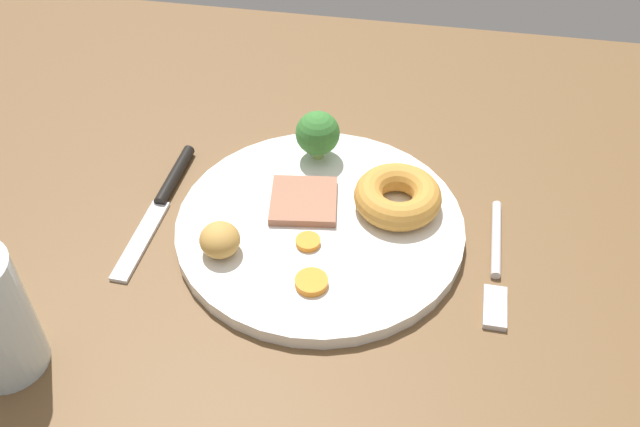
{
  "coord_description": "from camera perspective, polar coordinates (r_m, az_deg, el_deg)",
  "views": [
    {
      "loc": [
        -5.57,
        46.08,
        52.23
      ],
      "look_at": [
        2.71,
        -0.98,
        6.0
      ],
      "focal_mm": 40.08,
      "sensor_mm": 36.0,
      "label": 1
    }
  ],
  "objects": [
    {
      "name": "dining_table",
      "position": [
        0.69,
        2.09,
        -3.36
      ],
      "size": [
        120.0,
        84.0,
        3.6
      ],
      "primitive_type": "cube",
      "color": "brown",
      "rests_on": "ground"
    },
    {
      "name": "dinner_plate",
      "position": [
        0.68,
        -0.0,
        -1.03
      ],
      "size": [
        27.2,
        27.2,
        1.4
      ],
      "primitive_type": "cylinder",
      "color": "white",
      "rests_on": "dining_table"
    },
    {
      "name": "meat_slice_main",
      "position": [
        0.69,
        -1.31,
        1.03
      ],
      "size": [
        7.09,
        7.16,
        0.8
      ],
      "primitive_type": "cube",
      "rotation": [
        0.0,
        0.0,
        4.84
      ],
      "color": "#9E664C",
      "rests_on": "dinner_plate"
    },
    {
      "name": "yorkshire_pudding",
      "position": [
        0.68,
        6.22,
        1.37
      ],
      "size": [
        8.36,
        8.36,
        2.75
      ],
      "primitive_type": "torus",
      "color": "#C68938",
      "rests_on": "dinner_plate"
    },
    {
      "name": "roast_potato_left",
      "position": [
        0.64,
        -8.0,
        -2.09
      ],
      "size": [
        4.81,
        4.91,
        2.92
      ],
      "primitive_type": "ellipsoid",
      "rotation": [
        0.0,
        0.0,
        3.53
      ],
      "color": "#BC8C42",
      "rests_on": "dinner_plate"
    },
    {
      "name": "carrot_coin_front",
      "position": [
        0.62,
        -0.69,
        -5.5
      ],
      "size": [
        2.89,
        2.89,
        0.67
      ],
      "primitive_type": "cylinder",
      "color": "orange",
      "rests_on": "dinner_plate"
    },
    {
      "name": "carrot_coin_back",
      "position": [
        0.65,
        -0.96,
        -2.27
      ],
      "size": [
        2.28,
        2.28,
        0.55
      ],
      "primitive_type": "cylinder",
      "color": "orange",
      "rests_on": "dinner_plate"
    },
    {
      "name": "broccoli_floret",
      "position": [
        0.72,
        -0.19,
        6.4
      ],
      "size": [
        4.52,
        4.52,
        5.29
      ],
      "color": "#8CB766",
      "rests_on": "dinner_plate"
    },
    {
      "name": "fork",
      "position": [
        0.67,
        13.85,
        -4.03
      ],
      "size": [
        2.06,
        15.27,
        0.9
      ],
      "rotation": [
        0.0,
        0.0,
        1.56
      ],
      "color": "silver",
      "rests_on": "dining_table"
    },
    {
      "name": "knife",
      "position": [
        0.73,
        -12.42,
        1.24
      ],
      "size": [
        2.31,
        18.55,
        1.2
      ],
      "rotation": [
        0.0,
        0.0,
        1.52
      ],
      "color": "black",
      "rests_on": "dining_table"
    }
  ]
}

